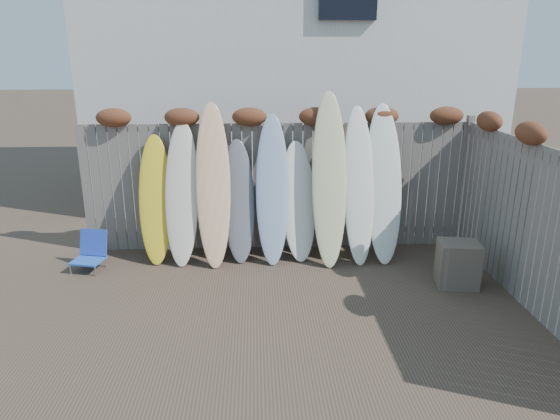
{
  "coord_description": "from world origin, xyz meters",
  "views": [
    {
      "loc": [
        -0.32,
        -5.17,
        3.01
      ],
      "look_at": [
        0.0,
        1.2,
        1.0
      ],
      "focal_mm": 32.0,
      "sensor_mm": 36.0,
      "label": 1
    }
  ],
  "objects_px": {
    "lattice_panel": "(512,215)",
    "surfboard_0": "(155,200)",
    "beach_chair": "(91,251)",
    "wooden_crate": "(458,264)"
  },
  "relations": [
    {
      "from": "lattice_panel",
      "to": "surfboard_0",
      "type": "bearing_deg",
      "value": 167.1
    },
    {
      "from": "lattice_panel",
      "to": "surfboard_0",
      "type": "xyz_separation_m",
      "value": [
        -4.93,
        0.96,
        0.0
      ]
    },
    {
      "from": "beach_chair",
      "to": "lattice_panel",
      "type": "distance_m",
      "value": 5.92
    },
    {
      "from": "lattice_panel",
      "to": "beach_chair",
      "type": "bearing_deg",
      "value": 171.91
    },
    {
      "from": "lattice_panel",
      "to": "surfboard_0",
      "type": "height_order",
      "value": "surfboard_0"
    },
    {
      "from": "wooden_crate",
      "to": "lattice_panel",
      "type": "relative_size",
      "value": 0.33
    },
    {
      "from": "surfboard_0",
      "to": "beach_chair",
      "type": "bearing_deg",
      "value": -162.47
    },
    {
      "from": "beach_chair",
      "to": "surfboard_0",
      "type": "bearing_deg",
      "value": 19.3
    },
    {
      "from": "beach_chair",
      "to": "wooden_crate",
      "type": "distance_m",
      "value": 5.17
    },
    {
      "from": "beach_chair",
      "to": "surfboard_0",
      "type": "relative_size",
      "value": 0.28
    }
  ]
}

